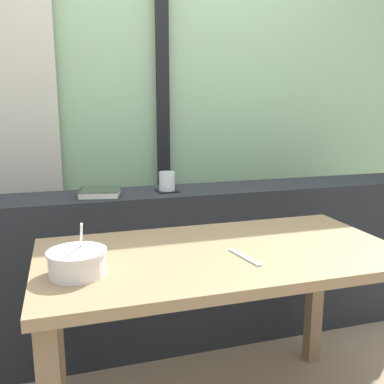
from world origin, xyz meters
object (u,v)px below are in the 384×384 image
breakfast_table (220,279)px  juice_glass (168,182)px  coaster_square (168,191)px  closed_book (99,193)px  soup_bowl (77,263)px  fork_utensil (244,257)px

breakfast_table → juice_glass: 0.67m
coaster_square → closed_book: bearing=-176.6°
coaster_square → juice_glass: bearing=0.0°
breakfast_table → juice_glass: size_ratio=13.97×
breakfast_table → closed_book: size_ratio=6.01×
breakfast_table → soup_bowl: bearing=-170.8°
soup_bowl → fork_utensil: 0.54m
closed_book → soup_bowl: (-0.12, -0.68, -0.07)m
coaster_square → fork_utensil: (0.09, -0.72, -0.09)m
juice_glass → closed_book: bearing=-176.6°
fork_utensil → juice_glass: bearing=86.5°
soup_bowl → coaster_square: bearing=57.4°
juice_glass → soup_bowl: (-0.45, -0.70, -0.10)m
breakfast_table → juice_glass: bearing=93.6°
soup_bowl → closed_book: bearing=79.6°
fork_utensil → breakfast_table: bearing=107.0°
juice_glass → soup_bowl: 0.84m
breakfast_table → soup_bowl: size_ratio=7.09×
coaster_square → closed_book: 0.32m
closed_book → fork_utensil: (0.41, -0.70, -0.10)m
coaster_square → soup_bowl: bearing=-122.6°
soup_bowl → juice_glass: bearing=57.4°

